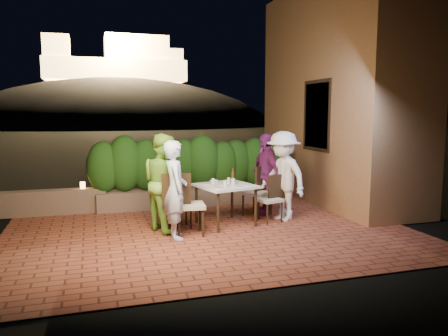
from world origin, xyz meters
name	(u,v)px	position (x,y,z in m)	size (l,w,h in m)	color
ground	(212,234)	(0.00, 0.00, -0.02)	(400.00, 400.00, 0.00)	black
terrace_floor	(205,230)	(0.00, 0.50, -0.07)	(7.00, 6.00, 0.15)	brown
building_wall	(338,94)	(3.60, 2.00, 2.50)	(1.60, 5.00, 5.00)	#A16C3F
window_pane	(318,116)	(2.82, 1.50, 2.00)	(0.08, 1.00, 1.40)	black
window_frame	(317,116)	(2.81, 1.50, 2.00)	(0.06, 1.15, 1.55)	black
planter	(194,196)	(0.20, 2.30, 0.20)	(4.20, 0.55, 0.40)	brown
hedge	(193,163)	(0.20, 2.30, 0.95)	(4.00, 0.70, 1.10)	#194011
parapet	(50,202)	(-2.80, 2.30, 0.25)	(2.20, 0.30, 0.50)	brown
hill	(119,152)	(2.00, 60.00, -4.00)	(52.00, 40.00, 22.00)	black
fortress	(115,53)	(2.00, 60.00, 10.50)	(26.00, 8.00, 8.00)	#FFCC7A
dining_table	(226,205)	(0.38, 0.47, 0.38)	(0.96, 0.96, 0.75)	white
plate_nw	(219,188)	(0.16, 0.16, 0.76)	(0.23, 0.23, 0.01)	white
plate_sw	(206,184)	(0.05, 0.63, 0.76)	(0.22, 0.22, 0.01)	white
plate_ne	(246,185)	(0.72, 0.31, 0.76)	(0.22, 0.22, 0.01)	white
plate_se	(232,182)	(0.59, 0.72, 0.76)	(0.23, 0.23, 0.01)	white
plate_centre	(225,185)	(0.36, 0.44, 0.76)	(0.19, 0.19, 0.01)	white
plate_front	(238,187)	(0.52, 0.18, 0.76)	(0.20, 0.20, 0.01)	white
glass_nw	(225,183)	(0.32, 0.29, 0.81)	(0.07, 0.07, 0.11)	silver
glass_sw	(213,181)	(0.19, 0.64, 0.80)	(0.06, 0.06, 0.10)	silver
glass_ne	(233,182)	(0.52, 0.44, 0.81)	(0.07, 0.07, 0.12)	silver
glass_se	(229,180)	(0.49, 0.62, 0.80)	(0.06, 0.06, 0.11)	silver
beer_bottle	(233,176)	(0.55, 0.54, 0.90)	(0.06, 0.06, 0.30)	#4B270C
bowl	(214,182)	(0.25, 0.77, 0.77)	(0.17, 0.17, 0.04)	white
chair_left_front	(190,204)	(-0.39, 0.02, 0.53)	(0.49, 0.49, 1.06)	black
chair_left_back	(180,205)	(-0.47, 0.51, 0.42)	(0.39, 0.39, 0.84)	black
chair_right_front	(269,199)	(1.24, 0.43, 0.45)	(0.41, 0.41, 0.89)	black
chair_right_back	(256,192)	(1.18, 0.94, 0.50)	(0.46, 0.46, 0.99)	black
diner_blue	(175,190)	(-0.66, -0.11, 0.81)	(0.59, 0.39, 1.63)	silver
diner_green	(164,182)	(-0.77, 0.43, 0.86)	(0.83, 0.65, 1.72)	#7ABC3A
diner_white	(283,176)	(1.54, 0.48, 0.86)	(1.11, 0.64, 1.72)	white
diner_purple	(266,174)	(1.42, 1.07, 0.83)	(0.97, 0.40, 1.65)	#7A2875
parapet_lamp	(83,185)	(-2.16, 2.30, 0.57)	(0.10, 0.10, 0.14)	orange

